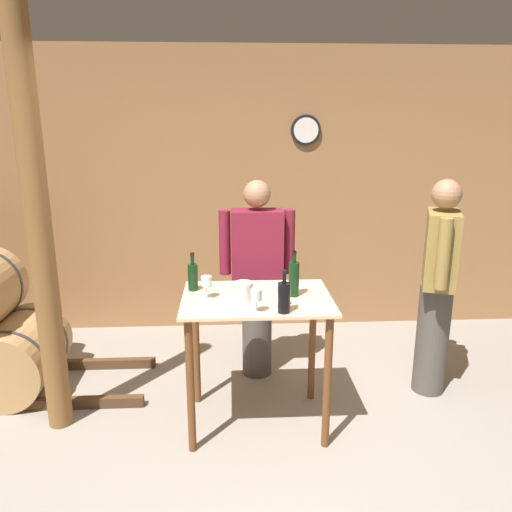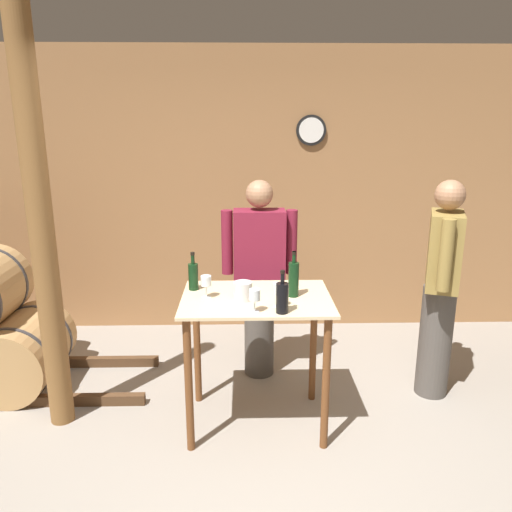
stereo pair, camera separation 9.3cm
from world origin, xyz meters
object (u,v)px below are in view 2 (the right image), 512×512
Objects in this scene: ice_bucket at (243,291)px; person_visitor_with_scarf at (259,276)px; wine_bottle_center at (294,278)px; wooden_post at (42,232)px; person_host at (441,286)px; wine_glass_near_center at (255,296)px; wine_glass_near_left at (206,282)px; wine_bottle_far_left at (193,275)px; wine_bottle_left at (282,297)px; wine_glass_near_right at (279,290)px.

ice_bucket is 0.78m from person_visitor_with_scarf.
wine_bottle_center is at bearing 11.03° from ice_bucket.
wooden_post is 1.65× the size of person_host.
person_host reaches higher than ice_bucket.
wine_glass_near_left is at bearing 140.06° from wine_glass_near_center.
wine_bottle_center is at bearing -162.70° from person_host.
wine_bottle_far_left is 1.80m from person_host.
person_visitor_with_scarf reaches higher than wine_glass_near_left.
wine_bottle_left is 0.16× the size of person_host.
wooden_post is 2.78m from person_host.
wine_bottle_left reaches higher than wine_bottle_far_left.
wine_bottle_far_left is 0.68m from wine_bottle_center.
wine_glass_near_left is at bearing 158.80° from wine_glass_near_right.
person_host is at bearing -14.85° from person_visitor_with_scarf.
wine_glass_near_right is (1.49, -0.24, -0.32)m from wooden_post.
person_host is (1.44, 0.41, -0.12)m from ice_bucket.
wine_glass_near_right reaches higher than wine_glass_near_left.
wooden_post is 1.63m from wine_bottle_center.
wine_bottle_far_left is 0.16× the size of person_visitor_with_scarf.
wine_bottle_left is 0.87× the size of wine_bottle_center.
wine_glass_near_right is (0.46, -0.18, 0.00)m from wine_glass_near_left.
wooden_post is at bearing 166.72° from wine_glass_near_center.
wine_bottle_center reaches higher than wine_glass_near_left.
wine_glass_near_left is at bearing 167.51° from ice_bucket.
wine_bottle_center is 0.22m from wine_glass_near_right.
wooden_post reaches higher than wine_glass_near_right.
wine_bottle_far_left is 0.74m from person_visitor_with_scarf.
wine_glass_near_right is at bearing -21.20° from wine_glass_near_left.
wine_bottle_center is 2.12× the size of wine_glass_near_center.
person_host is at bearing 6.28° from wooden_post.
wine_bottle_center is at bearing -12.75° from wine_bottle_far_left.
wine_glass_near_left is (-0.47, 0.27, 0.01)m from wine_bottle_left.
wooden_post is 10.18× the size of wine_bottle_left.
wine_bottle_far_left is 0.72m from wine_bottle_left.
person_host is (1.78, 0.20, -0.16)m from wine_bottle_far_left.
person_visitor_with_scarf is (0.13, 0.76, -0.14)m from ice_bucket.
ice_bucket is at bearing -5.05° from wooden_post.
wooden_post is 1.69× the size of person_visitor_with_scarf.
wooden_post is 1.58m from wine_bottle_left.
wine_bottle_center is at bearing -1.74° from wooden_post.
wine_bottle_far_left is 0.40m from ice_bucket.
person_visitor_with_scarf is at bearing 106.06° from wine_bottle_center.
person_visitor_with_scarf is at bearing 86.55° from wine_glass_near_center.
ice_bucket is (-0.23, 0.22, -0.04)m from wine_bottle_left.
ice_bucket is at bearing -99.55° from person_visitor_with_scarf.
wine_bottle_left is at bearing -30.26° from wine_glass_near_left.
wine_glass_near_left is at bearing -167.95° from person_host.
wine_glass_near_center is at bearing -39.94° from wine_glass_near_left.
wine_bottle_center is 2.51× the size of ice_bucket.
person_visitor_with_scarf is at bearing 95.84° from wine_glass_near_right.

